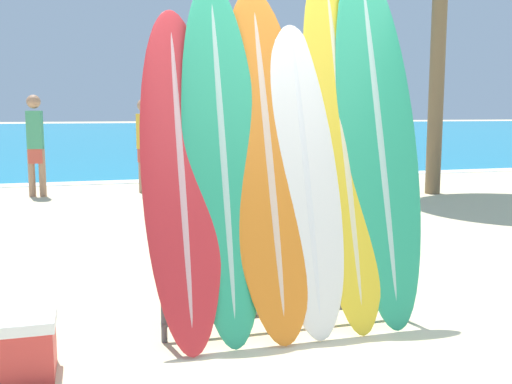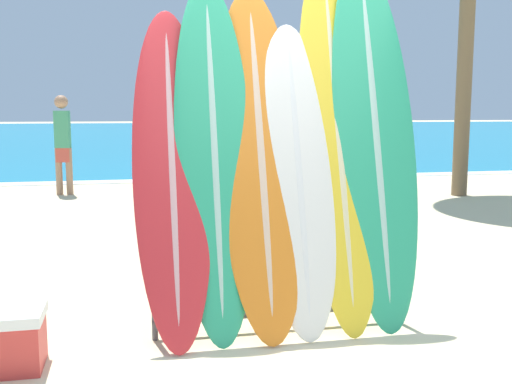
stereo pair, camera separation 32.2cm
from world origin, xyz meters
name	(u,v)px [view 1 (the left image)]	position (x,y,z in m)	size (l,w,h in m)	color
ground_plane	(343,373)	(0.00, 0.00, 0.00)	(160.00, 160.00, 0.00)	beige
ocean_water	(106,132)	(0.00, 38.96, 0.00)	(120.00, 60.00, 0.01)	teal
surfboard_rack	(289,265)	(-0.08, 0.73, 0.45)	(1.72, 0.04, 0.82)	#47474C
surfboard_slot_0	(181,173)	(-0.79, 0.80, 1.08)	(0.51, 0.85, 2.17)	red
surfboard_slot_1	(222,156)	(-0.51, 0.82, 1.19)	(0.52, 0.78, 2.38)	#289E70
surfboard_slot_2	(268,158)	(-0.20, 0.82, 1.17)	(0.59, 0.88, 2.34)	orange
surfboard_slot_3	(305,176)	(0.05, 0.78, 1.04)	(0.53, 0.74, 2.09)	silver
surfboard_slot_4	(343,140)	(0.35, 0.86, 1.28)	(0.53, 0.85, 2.55)	yellow
surfboard_slot_5	(378,137)	(0.62, 0.84, 1.30)	(0.59, 0.80, 2.59)	#289E70
person_near_water	(144,142)	(-0.35, 7.87, 0.92)	(0.28, 0.29, 1.69)	#A87A5B
person_mid_beach	(35,142)	(-2.19, 7.93, 0.95)	(0.29, 0.23, 1.75)	#A87A5B
person_far_left	(276,144)	(2.00, 7.51, 0.88)	(0.24, 0.27, 1.60)	#A87A5B
person_far_right	(306,153)	(1.14, 3.67, 0.98)	(0.25, 0.30, 1.80)	beige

